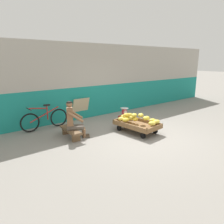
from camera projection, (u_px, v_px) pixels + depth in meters
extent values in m
plane|color=gray|center=(142.00, 137.00, 6.58)|extent=(80.00, 80.00, 0.00)
cube|color=#19847A|center=(88.00, 101.00, 8.78)|extent=(16.00, 0.30, 1.29)
cube|color=#A8A399|center=(87.00, 65.00, 8.43)|extent=(16.00, 0.30, 1.68)
cube|color=brown|center=(137.00, 125.00, 6.93)|extent=(0.97, 1.51, 0.05)
cube|color=brown|center=(129.00, 126.00, 6.65)|extent=(0.17, 1.44, 0.10)
cube|color=brown|center=(144.00, 121.00, 7.19)|extent=(0.17, 1.44, 0.10)
cube|color=brown|center=(122.00, 119.00, 7.41)|extent=(0.84, 0.12, 0.10)
cube|color=brown|center=(155.00, 128.00, 6.43)|extent=(0.84, 0.12, 0.10)
cylinder|color=black|center=(119.00, 128.00, 7.11)|extent=(0.07, 0.18, 0.18)
cylinder|color=black|center=(132.00, 124.00, 7.53)|extent=(0.07, 0.18, 0.18)
cylinder|color=black|center=(143.00, 136.00, 6.40)|extent=(0.07, 0.18, 0.18)
cylinder|color=black|center=(155.00, 131.00, 6.83)|extent=(0.07, 0.18, 0.18)
ellipsoid|color=yellow|center=(127.00, 117.00, 7.20)|extent=(0.26, 0.21, 0.13)
ellipsoid|color=gold|center=(130.00, 115.00, 7.49)|extent=(0.24, 0.18, 0.13)
ellipsoid|color=yellow|center=(131.00, 118.00, 7.06)|extent=(0.24, 0.18, 0.13)
ellipsoid|color=gold|center=(126.00, 120.00, 6.89)|extent=(0.27, 0.22, 0.13)
ellipsoid|color=gold|center=(124.00, 116.00, 7.29)|extent=(0.29, 0.26, 0.13)
ellipsoid|color=gold|center=(152.00, 120.00, 6.80)|extent=(0.29, 0.25, 0.13)
ellipsoid|color=yellow|center=(122.00, 119.00, 7.00)|extent=(0.29, 0.25, 0.13)
ellipsoid|color=yellow|center=(157.00, 122.00, 6.67)|extent=(0.25, 0.20, 0.13)
ellipsoid|color=gold|center=(135.00, 119.00, 6.95)|extent=(0.30, 0.28, 0.13)
ellipsoid|color=yellow|center=(152.00, 123.00, 6.49)|extent=(0.29, 0.25, 0.13)
ellipsoid|color=gold|center=(141.00, 115.00, 6.92)|extent=(0.30, 0.28, 0.13)
ellipsoid|color=gold|center=(127.00, 115.00, 7.01)|extent=(0.29, 0.26, 0.13)
ellipsoid|color=gold|center=(134.00, 115.00, 6.97)|extent=(0.29, 0.27, 0.13)
ellipsoid|color=yellow|center=(146.00, 118.00, 6.64)|extent=(0.24, 0.18, 0.13)
cube|color=brown|center=(71.00, 130.00, 6.44)|extent=(0.39, 1.12, 0.05)
cube|color=brown|center=(66.00, 131.00, 6.79)|extent=(0.25, 0.10, 0.22)
cube|color=brown|center=(76.00, 138.00, 6.16)|extent=(0.25, 0.10, 0.22)
cylinder|color=brown|center=(84.00, 132.00, 6.63)|extent=(0.10, 0.10, 0.27)
cube|color=#4C3D2D|center=(86.00, 135.00, 6.67)|extent=(0.24, 0.18, 0.04)
cylinder|color=brown|center=(77.00, 126.00, 6.55)|extent=(0.42, 0.30, 0.13)
cylinder|color=brown|center=(84.00, 133.00, 6.46)|extent=(0.10, 0.10, 0.27)
cube|color=#4C3D2D|center=(86.00, 137.00, 6.50)|extent=(0.24, 0.18, 0.04)
cylinder|color=brown|center=(77.00, 128.00, 6.38)|extent=(0.42, 0.30, 0.13)
cube|color=brown|center=(70.00, 127.00, 6.42)|extent=(0.32, 0.35, 0.14)
cube|color=brown|center=(70.00, 116.00, 6.34)|extent=(0.31, 0.37, 0.52)
cylinder|color=brown|center=(75.00, 114.00, 6.55)|extent=(0.45, 0.28, 0.36)
cylinder|color=brown|center=(76.00, 117.00, 6.17)|extent=(0.45, 0.28, 0.36)
sphere|color=brown|center=(69.00, 104.00, 6.25)|extent=(0.19, 0.19, 0.19)
ellipsoid|color=black|center=(69.00, 103.00, 6.24)|extent=(0.17, 0.17, 0.09)
cube|color=red|center=(124.00, 120.00, 7.91)|extent=(0.36, 0.28, 0.30)
cylinder|color=#28282D|center=(124.00, 115.00, 7.87)|extent=(0.20, 0.20, 0.03)
cube|color=#C6384C|center=(124.00, 112.00, 7.84)|extent=(0.16, 0.10, 0.24)
cylinder|color=white|center=(125.00, 112.00, 7.80)|extent=(0.13, 0.01, 0.13)
cylinder|color=#B2B5BA|center=(124.00, 108.00, 7.81)|extent=(0.30, 0.30, 0.01)
torus|color=black|center=(30.00, 123.00, 6.91)|extent=(0.64, 0.06, 0.64)
torus|color=black|center=(59.00, 118.00, 7.54)|extent=(0.64, 0.06, 0.64)
cylinder|color=#AD231E|center=(45.00, 114.00, 7.18)|extent=(1.03, 0.05, 0.43)
cylinder|color=#AD231E|center=(47.00, 113.00, 7.23)|extent=(0.04, 0.04, 0.48)
cylinder|color=#AD231E|center=(38.00, 108.00, 7.00)|extent=(0.62, 0.05, 0.12)
cube|color=black|center=(47.00, 105.00, 7.17)|extent=(0.20, 0.10, 0.05)
cylinder|color=black|center=(29.00, 109.00, 6.80)|extent=(0.04, 0.48, 0.03)
cube|color=#C6B289|center=(80.00, 109.00, 8.42)|extent=(0.70, 0.29, 0.87)
cube|color=#D13D4C|center=(134.00, 123.00, 7.59)|extent=(0.18, 0.12, 0.24)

